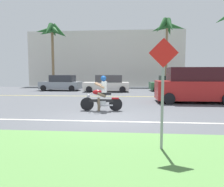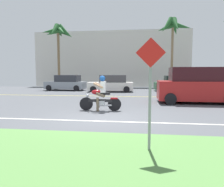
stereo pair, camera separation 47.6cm
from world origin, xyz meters
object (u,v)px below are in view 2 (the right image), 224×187
Objects in this scene: motorcyclist at (101,96)px; parked_car_2 at (174,84)px; street_sign at (150,84)px; palm_tree_2 at (173,29)px; parked_car_3 at (224,84)px; suv_nearby at (197,86)px; parked_car_0 at (66,83)px; palm_tree_1 at (58,34)px; parked_car_1 at (111,84)px.

motorcyclist reaches higher than parked_car_2.
street_sign reaches higher than motorcyclist.
parked_car_3 is at bearing -32.18° from palm_tree_2.
palm_tree_2 is (0.05, 2.45, 5.68)m from parked_car_2.
suv_nearby is at bearing -90.40° from palm_tree_2.
parked_car_0 is 0.54× the size of palm_tree_2.
palm_tree_2 reaches higher than parked_car_2.
motorcyclist is 0.26× the size of palm_tree_2.
palm_tree_1 reaches higher than parked_car_2.
motorcyclist is at bearing -110.04° from palm_tree_2.
motorcyclist is at bearing -63.48° from parked_car_0.
palm_tree_1 is (-16.77, 2.33, 5.31)m from parked_car_3.
parked_car_1 is 1.15× the size of parked_car_2.
palm_tree_2 is (6.03, 3.80, 5.65)m from parked_car_1.
parked_car_1 is (-0.90, 10.25, 0.04)m from motorcyclist.
motorcyclist is 14.75m from parked_car_3.
street_sign is at bearing -99.32° from palm_tree_2.
suv_nearby is at bearing -39.87° from palm_tree_1.
motorcyclist is at bearing -84.96° from parked_car_1.
parked_car_2 is 0.52× the size of palm_tree_1.
suv_nearby is 9.13m from parked_car_3.
parked_car_0 is 10.74m from parked_car_2.
suv_nearby is 1.05× the size of parked_car_1.
palm_tree_1 reaches higher than motorcyclist.
suv_nearby is at bearing -119.05° from parked_car_3.
parked_car_1 is at bearing -13.19° from parked_car_0.
parked_car_0 is at bearing -166.07° from palm_tree_2.
parked_car_1 is 1.15× the size of parked_car_3.
palm_tree_2 is (0.07, 10.72, 5.39)m from suv_nearby.
parked_car_0 is 0.95× the size of parked_car_1.
parked_car_0 is 1.09× the size of parked_car_3.
parked_car_0 is 18.08m from street_sign.
parked_car_3 is 0.52× the size of palm_tree_1.
parked_car_3 reaches higher than parked_car_2.
parked_car_2 is at bearing 89.86° from suv_nearby.
street_sign is at bearing -63.47° from palm_tree_1.
suv_nearby reaches higher than motorcyclist.
parked_car_3 is 0.50× the size of palm_tree_2.
motorcyclist is 16.37m from palm_tree_1.
palm_tree_2 reaches higher than street_sign.
palm_tree_1 reaches higher than parked_car_0.
palm_tree_1 is at bearing 125.54° from parked_car_0.
street_sign reaches higher than parked_car_0.
palm_tree_2 is at bearing 1.91° from palm_tree_1.
palm_tree_1 is at bearing 118.14° from motorcyclist.
parked_car_1 is 6.12m from parked_car_2.
palm_tree_1 is (-12.34, 10.31, 5.08)m from suv_nearby.
parked_car_0 is 6.04m from palm_tree_1.
parked_car_1 is at bearing 100.80° from street_sign.
motorcyclist is 0.52× the size of parked_car_2.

